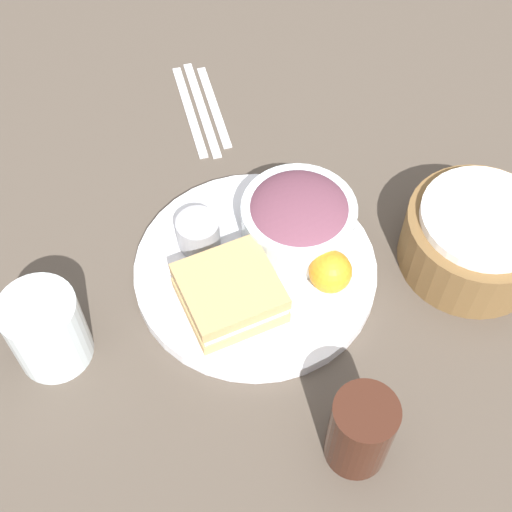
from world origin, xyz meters
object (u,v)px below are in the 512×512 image
(plate, at_px, (256,270))
(fork, at_px, (190,110))
(water_glass, at_px, (47,330))
(spoon, at_px, (214,106))
(salad_bowl, at_px, (299,217))
(sandwich, at_px, (230,293))
(drink_glass, at_px, (361,431))
(knife, at_px, (202,108))
(bread_basket, at_px, (477,238))
(dressing_cup, at_px, (199,233))

(plate, relative_size, fork, 1.54)
(water_glass, bearing_deg, spoon, 157.33)
(plate, distance_m, salad_bowl, 0.08)
(sandwich, distance_m, drink_glass, 0.21)
(salad_bowl, bearing_deg, plate, -46.55)
(knife, distance_m, water_glass, 0.42)
(bread_basket, relative_size, knife, 0.87)
(fork, distance_m, spoon, 0.04)
(dressing_cup, relative_size, water_glass, 0.53)
(spoon, bearing_deg, water_glass, 142.18)
(knife, bearing_deg, sandwich, 172.99)
(drink_glass, bearing_deg, fork, -158.47)
(fork, bearing_deg, plate, -176.51)
(bread_basket, distance_m, knife, 0.43)
(sandwich, bearing_deg, plate, 151.17)
(water_glass, bearing_deg, dressing_cup, 131.64)
(drink_glass, xyz_separation_m, bread_basket, (-0.24, 0.16, -0.01))
(drink_glass, xyz_separation_m, water_glass, (-0.12, -0.33, -0.00))
(plate, distance_m, fork, 0.30)
(dressing_cup, height_order, drink_glass, drink_glass)
(dressing_cup, bearing_deg, salad_bowl, 96.94)
(plate, height_order, fork, plate)
(bread_basket, height_order, spoon, bread_basket)
(knife, bearing_deg, dressing_cup, 166.86)
(dressing_cup, bearing_deg, spoon, 178.08)
(dressing_cup, bearing_deg, knife, -177.99)
(fork, height_order, spoon, same)
(dressing_cup, distance_m, water_glass, 0.21)
(bread_basket, height_order, water_glass, water_glass)
(plate, distance_m, drink_glass, 0.25)
(sandwich, bearing_deg, bread_basket, 104.40)
(plate, xyz_separation_m, dressing_cup, (-0.03, -0.07, 0.03))
(plate, relative_size, dressing_cup, 5.56)
(sandwich, height_order, bread_basket, bread_basket)
(sandwich, xyz_separation_m, knife, (-0.34, -0.05, -0.04))
(salad_bowl, distance_m, fork, 0.28)
(plate, distance_m, knife, 0.30)
(bread_basket, bearing_deg, drink_glass, -33.32)
(fork, bearing_deg, salad_bowl, -162.84)
(spoon, bearing_deg, sandwich, 170.01)
(bread_basket, height_order, fork, bread_basket)
(bread_basket, bearing_deg, fork, -125.97)
(spoon, bearing_deg, drink_glass, -177.46)
(salad_bowl, relative_size, drink_glass, 1.32)
(water_glass, bearing_deg, knife, 159.28)
(knife, xyz_separation_m, spoon, (-0.00, 0.02, 0.00))
(dressing_cup, relative_size, spoon, 0.31)
(drink_glass, height_order, bread_basket, drink_glass)
(spoon, bearing_deg, knife, 90.00)
(knife, bearing_deg, water_glass, 144.13)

